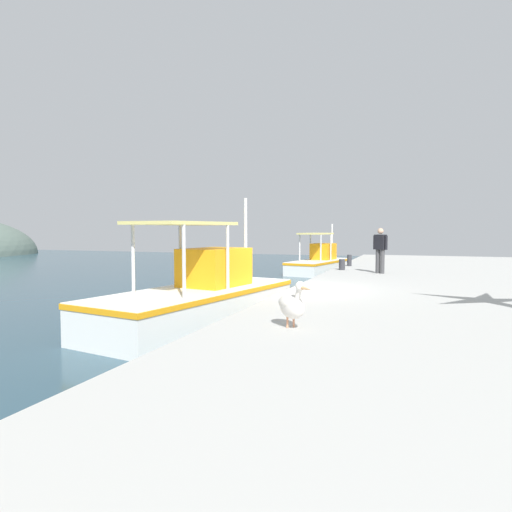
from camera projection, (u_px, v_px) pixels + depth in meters
The scene contains 7 objects.
quay_pier at pixel (488, 314), 11.14m from camera, with size 36.00×10.00×0.80m, color #B2B2AD.
fishing_boat_second at pixel (199, 298), 11.77m from camera, with size 6.69×3.35×3.37m.
fishing_boat_third at pixel (319, 263), 25.75m from camera, with size 5.63×2.76×2.75m.
pelican at pixel (292, 304), 7.69m from camera, with size 0.83×0.81×0.82m.
fisherman_standing at pixel (380, 248), 17.12m from camera, with size 0.41×0.54×1.69m.
mooring_bollard_second at pixel (342, 265), 18.61m from camera, with size 0.25×0.25×0.43m, color #333338.
mooring_bollard_third at pixel (349, 260), 20.56m from camera, with size 0.20×0.20×0.50m, color #333338.
Camera 1 is at (-12.29, -3.41, 2.46)m, focal length 32.25 mm.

